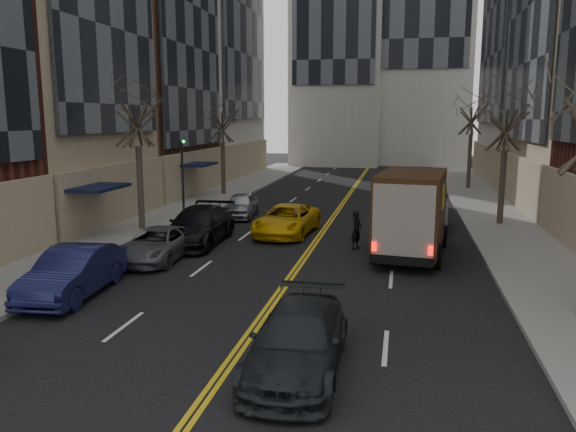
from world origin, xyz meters
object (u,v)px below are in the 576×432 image
observer_sedan (298,341)px  ups_truck (412,214)px  taxi (287,220)px  pedestrian (356,230)px

observer_sedan → ups_truck: bearing=76.1°
taxi → pedestrian: 4.20m
ups_truck → taxi: (-5.81, 3.07, -1.04)m
ups_truck → pedestrian: 2.58m
ups_truck → pedestrian: bearing=167.9°
ups_truck → observer_sedan: size_ratio=1.35×
observer_sedan → taxi: 14.69m
observer_sedan → taxi: taxi is taller
taxi → pedestrian: size_ratio=3.06×
observer_sedan → pedestrian: (0.30, 12.05, 0.13)m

